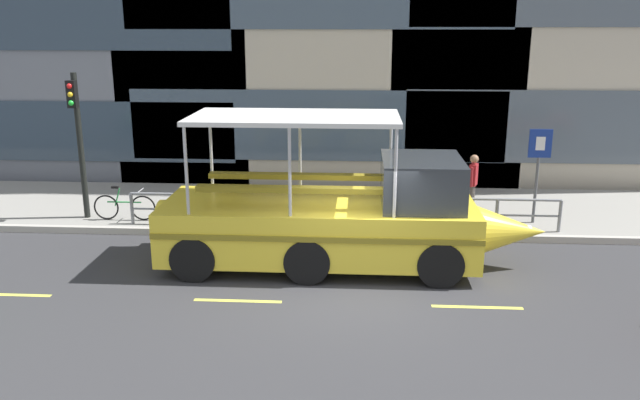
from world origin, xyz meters
name	(u,v)px	position (x,y,z in m)	size (l,w,h in m)	color
ground_plane	(357,285)	(0.00, 0.00, 0.00)	(120.00, 120.00, 0.00)	#333335
sidewalk	(358,209)	(0.00, 5.60, 0.09)	(32.00, 4.80, 0.18)	gray
curb_edge	(358,235)	(0.00, 3.11, 0.09)	(32.00, 0.18, 0.18)	#B2ADA3
lane_centreline	(356,304)	(0.00, -0.98, 0.00)	(25.80, 0.12, 0.01)	#DBD64C
curb_guardrail	(342,206)	(-0.43, 3.45, 0.77)	(11.43, 0.09, 0.89)	gray
traffic_light_pole	(78,132)	(-7.59, 3.90, 2.61)	(0.24, 0.46, 4.00)	black
parking_sign	(539,160)	(4.78, 4.22, 1.93)	(0.60, 0.12, 2.58)	#4C4F54
leaned_bicycle	(124,207)	(-6.44, 3.78, 0.56)	(1.74, 0.46, 0.96)	black
duck_tour_boat	(341,219)	(-0.39, 1.22, 1.11)	(8.86, 2.68, 3.48)	yellow
pedestrian_near_bow	(473,179)	(3.21, 4.90, 1.23)	(0.30, 0.47, 1.73)	#47423D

